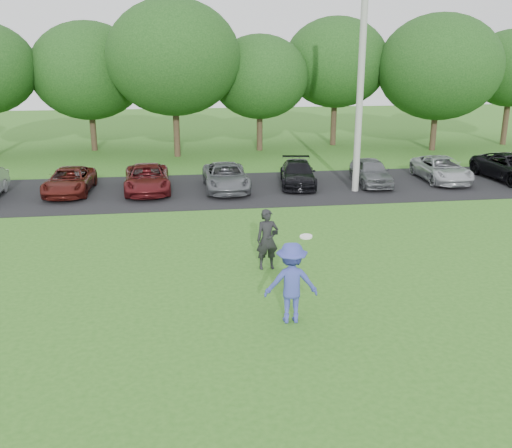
{
  "coord_description": "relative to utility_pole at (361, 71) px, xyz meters",
  "views": [
    {
      "loc": [
        -2.11,
        -11.32,
        5.88
      ],
      "look_at": [
        0.0,
        3.5,
        1.3
      ],
      "focal_mm": 40.0,
      "sensor_mm": 36.0,
      "label": 1
    }
  ],
  "objects": [
    {
      "name": "ground",
      "position": [
        -5.54,
        -11.91,
        -5.04
      ],
      "size": [
        100.0,
        100.0,
        0.0
      ],
      "primitive_type": "plane",
      "color": "#31681D",
      "rests_on": "ground"
    },
    {
      "name": "parking_lot",
      "position": [
        -5.54,
        1.09,
        -5.02
      ],
      "size": [
        32.0,
        6.5,
        0.03
      ],
      "primitive_type": "cube",
      "color": "black",
      "rests_on": "ground"
    },
    {
      "name": "utility_pole",
      "position": [
        0.0,
        0.0,
        0.0
      ],
      "size": [
        0.28,
        0.28,
        10.08
      ],
      "primitive_type": "cylinder",
      "color": "#9A9B96",
      "rests_on": "ground"
    },
    {
      "name": "frisbee_player",
      "position": [
        -5.22,
        -11.73,
        -4.11
      ],
      "size": [
        1.24,
        0.77,
        2.11
      ],
      "color": "#3942A1",
      "rests_on": "ground"
    },
    {
      "name": "camera_bystander",
      "position": [
        -5.23,
        -8.46,
        -4.18
      ],
      "size": [
        0.65,
        0.46,
        1.71
      ],
      "color": "black",
      "rests_on": "ground"
    },
    {
      "name": "parked_cars",
      "position": [
        -4.29,
        1.12,
        -4.43
      ],
      "size": [
        28.81,
        4.76,
        1.24
      ],
      "color": "black",
      "rests_on": "parking_lot"
    },
    {
      "name": "tree_row",
      "position": [
        -4.03,
        10.86,
        -0.13
      ],
      "size": [
        42.39,
        9.85,
        8.64
      ],
      "color": "#38281C",
      "rests_on": "ground"
    }
  ]
}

